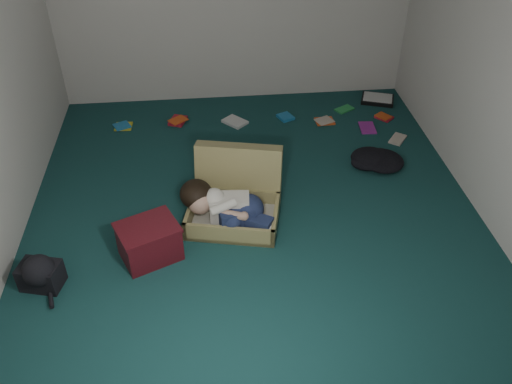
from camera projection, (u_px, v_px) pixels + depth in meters
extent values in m
plane|color=#174241|center=(254.00, 213.00, 4.86)|extent=(4.50, 4.50, 0.00)
plane|color=silver|center=(307.00, 314.00, 2.29)|extent=(4.50, 0.00, 4.50)
plane|color=silver|center=(508.00, 68.00, 4.23)|extent=(0.00, 4.50, 4.50)
cube|color=tan|center=(233.00, 215.00, 4.70)|extent=(0.87, 0.71, 0.18)
cube|color=beige|center=(233.00, 219.00, 4.72)|extent=(0.80, 0.63, 0.02)
cube|color=tan|center=(239.00, 174.00, 4.86)|extent=(0.81, 0.40, 0.57)
cube|color=white|center=(230.00, 208.00, 4.62)|extent=(0.35, 0.21, 0.24)
sphere|color=tan|center=(200.00, 202.00, 4.58)|extent=(0.21, 0.21, 0.21)
ellipsoid|color=black|center=(196.00, 194.00, 4.61)|extent=(0.28, 0.29, 0.24)
ellipsoid|color=#1F2A4E|center=(249.00, 209.00, 4.61)|extent=(0.25, 0.29, 0.24)
cube|color=#1F2A4E|center=(237.00, 218.00, 4.53)|extent=(0.31, 0.19, 0.15)
cube|color=#1F2A4E|center=(256.00, 223.00, 4.53)|extent=(0.30, 0.25, 0.12)
sphere|color=white|center=(269.00, 223.00, 4.56)|extent=(0.12, 0.12, 0.12)
sphere|color=white|center=(268.00, 230.00, 4.50)|extent=(0.11, 0.11, 0.11)
cylinder|color=tan|center=(234.00, 215.00, 4.47)|extent=(0.21, 0.11, 0.07)
cube|color=#511018|center=(149.00, 243.00, 4.33)|extent=(0.54, 0.50, 0.30)
cube|color=#511018|center=(147.00, 228.00, 4.24)|extent=(0.57, 0.52, 0.02)
cube|color=black|center=(377.00, 99.00, 6.52)|extent=(0.45, 0.39, 0.05)
cube|color=white|center=(378.00, 97.00, 6.51)|extent=(0.40, 0.34, 0.01)
cube|color=yellow|center=(124.00, 126.00, 6.05)|extent=(0.20, 0.15, 0.02)
cube|color=#B3172A|center=(178.00, 121.00, 6.14)|extent=(0.25, 0.24, 0.02)
cube|color=white|center=(235.00, 122.00, 6.12)|extent=(0.20, 0.24, 0.02)
cube|color=#2177B3|center=(285.00, 117.00, 6.20)|extent=(0.21, 0.24, 0.02)
cube|color=#E5521B|center=(325.00, 121.00, 6.14)|extent=(0.25, 0.24, 0.02)
cube|color=green|center=(344.00, 109.00, 6.36)|extent=(0.21, 0.17, 0.02)
cube|color=#9F2799|center=(367.00, 128.00, 6.03)|extent=(0.25, 0.25, 0.02)
cube|color=beige|center=(398.00, 139.00, 5.83)|extent=(0.19, 0.23, 0.02)
cube|color=yellow|center=(374.00, 158.00, 5.55)|extent=(0.22, 0.25, 0.02)
cube|color=#B3172A|center=(384.00, 117.00, 6.21)|extent=(0.25, 0.23, 0.02)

